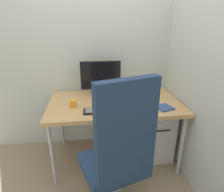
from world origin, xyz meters
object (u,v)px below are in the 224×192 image
(office_chair, at_px, (119,153))
(pen_holder, at_px, (149,91))
(filing_cabinet, at_px, (153,128))
(notebook, at_px, (164,108))
(desk_clamp_accessory, at_px, (73,103))
(mouse, at_px, (141,106))
(keyboard, at_px, (106,110))
(monitor, at_px, (101,77))

(office_chair, distance_m, pen_holder, 1.08)
(filing_cabinet, distance_m, notebook, 0.53)
(office_chair, height_order, desk_clamp_accessory, office_chair)
(mouse, height_order, desk_clamp_accessory, desk_clamp_accessory)
(filing_cabinet, xyz_separation_m, pen_holder, (-0.06, 0.08, 0.47))
(notebook, bearing_deg, mouse, 149.03)
(keyboard, distance_m, pen_holder, 0.68)
(mouse, distance_m, pen_holder, 0.38)
(notebook, height_order, desk_clamp_accessory, desk_clamp_accessory)
(office_chair, bearing_deg, mouse, 62.28)
(office_chair, xyz_separation_m, mouse, (0.32, 0.61, 0.10))
(office_chair, relative_size, pen_holder, 7.65)
(office_chair, relative_size, notebook, 8.23)
(keyboard, xyz_separation_m, desk_clamp_accessory, (-0.33, 0.15, 0.03))
(office_chair, bearing_deg, monitor, 93.94)
(filing_cabinet, distance_m, pen_holder, 0.48)
(notebook, xyz_separation_m, desk_clamp_accessory, (-0.93, 0.14, 0.03))
(pen_holder, relative_size, desk_clamp_accessory, 2.10)
(keyboard, relative_size, notebook, 2.85)
(filing_cabinet, xyz_separation_m, desk_clamp_accessory, (-0.95, -0.16, 0.46))
(mouse, distance_m, desk_clamp_accessory, 0.70)
(filing_cabinet, bearing_deg, pen_holder, 128.09)
(mouse, xyz_separation_m, pen_holder, (0.18, 0.33, 0.03))
(filing_cabinet, xyz_separation_m, notebook, (-0.02, -0.31, 0.43))
(filing_cabinet, bearing_deg, keyboard, -153.32)
(desk_clamp_accessory, bearing_deg, filing_cabinet, 9.89)
(office_chair, height_order, keyboard, office_chair)
(monitor, distance_m, mouse, 0.59)
(monitor, height_order, mouse, monitor)
(office_chair, xyz_separation_m, desk_clamp_accessory, (-0.38, 0.70, 0.12))
(pen_holder, bearing_deg, office_chair, -118.16)
(filing_cabinet, bearing_deg, mouse, -134.25)
(monitor, xyz_separation_m, desk_clamp_accessory, (-0.31, -0.30, -0.19))
(office_chair, relative_size, keyboard, 2.89)
(office_chair, relative_size, monitor, 2.75)
(notebook, bearing_deg, pen_holder, 79.26)
(desk_clamp_accessory, bearing_deg, office_chair, -61.58)
(monitor, bearing_deg, desk_clamp_accessory, -135.66)
(pen_holder, height_order, desk_clamp_accessory, pen_holder)
(pen_holder, bearing_deg, filing_cabinet, -51.91)
(keyboard, bearing_deg, mouse, 8.78)
(pen_holder, bearing_deg, desk_clamp_accessory, -164.51)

